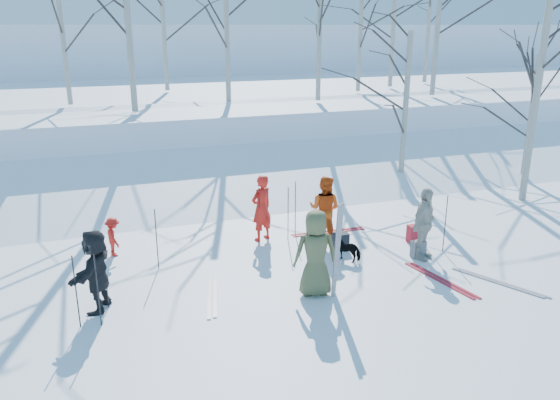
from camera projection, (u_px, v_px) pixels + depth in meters
name	position (u px, v px, depth m)	size (l,w,h in m)	color
ground	(305.00, 282.00, 11.03)	(120.00, 120.00, 0.00)	white
snow_ramp	(221.00, 185.00, 17.26)	(70.00, 9.50, 1.40)	white
snow_plateau	(170.00, 113.00, 25.96)	(70.00, 18.00, 2.20)	white
far_hill	(129.00, 63.00, 44.47)	(90.00, 30.00, 6.00)	white
skier_olive_center	(315.00, 253.00, 10.31)	(0.83, 0.54, 1.70)	#4C5332
skier_red_north	(262.00, 208.00, 13.00)	(0.59, 0.39, 1.62)	red
skier_redor_behind	(325.00, 209.00, 12.94)	(0.78, 0.61, 1.61)	#CE450F
skier_red_seated	(113.00, 237.00, 12.19)	(0.58, 0.33, 0.90)	red
skier_cream_east	(424.00, 224.00, 11.94)	(0.95, 0.40, 1.63)	beige
skier_grey_west	(96.00, 270.00, 9.77)	(1.43, 0.46, 1.54)	black
dog	(347.00, 248.00, 12.02)	(0.29, 0.64, 0.54)	black
upright_ski_left	(336.00, 252.00, 10.12)	(0.07, 0.02, 1.90)	silver
upright_ski_right	(338.00, 249.00, 10.24)	(0.07, 0.02, 1.90)	silver
ski_pair_a	(499.00, 282.00, 11.01)	(1.01, 1.80, 0.02)	silver
ski_pair_b	(328.00, 232.00, 13.71)	(1.91, 0.32, 0.02)	maroon
ski_pair_c	(441.00, 280.00, 11.12)	(0.53, 1.91, 0.02)	maroon
ski_pair_d	(212.00, 294.00, 10.55)	(0.63, 1.89, 0.02)	silver
ski_pole_a	(445.00, 224.00, 12.36)	(0.02, 0.02, 1.34)	black
ski_pole_b	(427.00, 220.00, 12.63)	(0.02, 0.02, 1.34)	black
ski_pole_c	(295.00, 208.00, 13.45)	(0.02, 0.02, 1.34)	black
ski_pole_d	(259.00, 215.00, 12.94)	(0.02, 0.02, 1.34)	black
ski_pole_e	(288.00, 214.00, 12.99)	(0.02, 0.02, 1.34)	black
ski_pole_f	(98.00, 290.00, 9.25)	(0.02, 0.02, 1.34)	black
ski_pole_g	(157.00, 239.00, 11.46)	(0.02, 0.02, 1.34)	black
ski_pole_h	(105.00, 274.00, 9.86)	(0.02, 0.02, 1.34)	black
ski_pole_i	(76.00, 292.00, 9.19)	(0.02, 0.02, 1.34)	black
backpack_red	(414.00, 233.00, 13.05)	(0.32, 0.22, 0.42)	#B41B27
backpack_grey	(418.00, 249.00, 12.20)	(0.30, 0.20, 0.38)	#5C5F64
backpack_dark	(341.00, 241.00, 12.60)	(0.34, 0.24, 0.40)	black
birch_plateau_a	(62.00, 30.00, 19.16)	(4.27, 4.27, 5.24)	silver
birch_plateau_b	(439.00, 8.00, 21.69)	(5.41, 5.41, 6.87)	silver
birch_plateau_c	(227.00, 25.00, 20.14)	(4.47, 4.47, 5.53)	silver
birch_plateau_d	(163.00, 20.00, 23.47)	(4.76, 4.76, 5.94)	silver
birch_plateau_e	(126.00, 3.00, 17.31)	(5.42, 5.42, 6.89)	silver
birch_plateau_f	(429.00, 20.00, 27.02)	(4.80, 4.80, 6.00)	silver
birch_plateau_h	(394.00, 18.00, 24.95)	(4.93, 4.93, 6.18)	silver
birch_plateau_i	(319.00, 31.00, 20.31)	(4.21, 4.21, 5.15)	silver
birch_plateau_j	(360.00, 31.00, 23.28)	(4.16, 4.16, 5.08)	silver
birch_edge_b	(537.00, 91.00, 15.30)	(5.08, 5.08, 6.40)	silver
birch_edge_c	(531.00, 119.00, 17.82)	(3.48, 3.48, 4.11)	silver
birch_edge_e	(405.00, 111.00, 17.09)	(3.97, 3.97, 4.82)	silver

